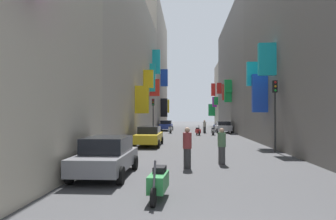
{
  "coord_description": "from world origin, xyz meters",
  "views": [
    {
      "loc": [
        -0.9,
        -2.54,
        2.31
      ],
      "look_at": [
        -2.84,
        28.4,
        2.82
      ],
      "focal_mm": 31.54,
      "sensor_mm": 36.0,
      "label": 1
    }
  ],
  "objects_px": {
    "traffic_light_far_corner": "(275,103)",
    "scooter_red": "(198,131)",
    "parked_car_blue": "(166,125)",
    "pedestrian_near_left": "(205,126)",
    "parked_car_yellow": "(149,136)",
    "scooter_silver": "(213,131)",
    "pedestrian_near_right": "(187,148)",
    "scooter_white": "(170,129)",
    "scooter_blue": "(216,126)",
    "traffic_light_near_corner": "(153,110)",
    "parked_car_silver": "(223,127)",
    "pedestrian_crossing": "(205,127)",
    "scooter_green": "(158,182)",
    "parked_car_grey": "(107,155)",
    "pedestrian_mid_street": "(222,146)"
  },
  "relations": [
    {
      "from": "traffic_light_far_corner",
      "to": "scooter_red",
      "type": "bearing_deg",
      "value": 105.41
    },
    {
      "from": "parked_car_blue",
      "to": "pedestrian_near_left",
      "type": "relative_size",
      "value": 2.62
    },
    {
      "from": "parked_car_yellow",
      "to": "traffic_light_far_corner",
      "type": "bearing_deg",
      "value": -21.67
    },
    {
      "from": "scooter_silver",
      "to": "pedestrian_near_right",
      "type": "height_order",
      "value": "pedestrian_near_right"
    },
    {
      "from": "parked_car_yellow",
      "to": "scooter_silver",
      "type": "bearing_deg",
      "value": 64.62
    },
    {
      "from": "parked_car_yellow",
      "to": "scooter_white",
      "type": "distance_m",
      "value": 15.33
    },
    {
      "from": "parked_car_blue",
      "to": "scooter_white",
      "type": "distance_m",
      "value": 5.89
    },
    {
      "from": "scooter_blue",
      "to": "pedestrian_near_right",
      "type": "relative_size",
      "value": 1.04
    },
    {
      "from": "scooter_white",
      "to": "traffic_light_near_corner",
      "type": "relative_size",
      "value": 0.46
    },
    {
      "from": "parked_car_silver",
      "to": "parked_car_blue",
      "type": "height_order",
      "value": "parked_car_blue"
    },
    {
      "from": "parked_car_blue",
      "to": "pedestrian_crossing",
      "type": "xyz_separation_m",
      "value": [
        5.27,
        -5.22,
        0.03
      ]
    },
    {
      "from": "parked_car_yellow",
      "to": "traffic_light_near_corner",
      "type": "distance_m",
      "value": 10.96
    },
    {
      "from": "parked_car_yellow",
      "to": "traffic_light_far_corner",
      "type": "relative_size",
      "value": 1.0
    },
    {
      "from": "scooter_green",
      "to": "scooter_blue",
      "type": "relative_size",
      "value": 1.08
    },
    {
      "from": "parked_car_blue",
      "to": "pedestrian_near_left",
      "type": "distance_m",
      "value": 6.74
    },
    {
      "from": "parked_car_grey",
      "to": "scooter_green",
      "type": "distance_m",
      "value": 3.72
    },
    {
      "from": "parked_car_yellow",
      "to": "scooter_green",
      "type": "height_order",
      "value": "parked_car_yellow"
    },
    {
      "from": "scooter_green",
      "to": "pedestrian_near_left",
      "type": "bearing_deg",
      "value": 84.15
    },
    {
      "from": "pedestrian_near_left",
      "to": "scooter_red",
      "type": "bearing_deg",
      "value": -101.59
    },
    {
      "from": "scooter_silver",
      "to": "pedestrian_near_right",
      "type": "relative_size",
      "value": 1.03
    },
    {
      "from": "parked_car_grey",
      "to": "pedestrian_mid_street",
      "type": "xyz_separation_m",
      "value": [
        4.68,
        2.88,
        0.08
      ]
    },
    {
      "from": "scooter_green",
      "to": "pedestrian_near_right",
      "type": "xyz_separation_m",
      "value": [
        0.81,
        4.62,
        0.43
      ]
    },
    {
      "from": "scooter_green",
      "to": "scooter_white",
      "type": "bearing_deg",
      "value": 92.48
    },
    {
      "from": "scooter_green",
      "to": "scooter_blue",
      "type": "xyz_separation_m",
      "value": [
        5.55,
        40.53,
        -0.0
      ]
    },
    {
      "from": "parked_car_grey",
      "to": "scooter_silver",
      "type": "xyz_separation_m",
      "value": [
        6.11,
        23.1,
        -0.3
      ]
    },
    {
      "from": "parked_car_blue",
      "to": "scooter_red",
      "type": "bearing_deg",
      "value": -65.33
    },
    {
      "from": "parked_car_yellow",
      "to": "scooter_silver",
      "type": "distance_m",
      "value": 13.62
    },
    {
      "from": "parked_car_silver",
      "to": "scooter_red",
      "type": "relative_size",
      "value": 2.25
    },
    {
      "from": "scooter_red",
      "to": "pedestrian_near_left",
      "type": "bearing_deg",
      "value": 78.41
    },
    {
      "from": "scooter_red",
      "to": "pedestrian_near_right",
      "type": "relative_size",
      "value": 1.04
    },
    {
      "from": "parked_car_yellow",
      "to": "parked_car_blue",
      "type": "xyz_separation_m",
      "value": [
        -0.2,
        21.12,
        0.02
      ]
    },
    {
      "from": "scooter_white",
      "to": "traffic_light_near_corner",
      "type": "distance_m",
      "value": 5.4
    },
    {
      "from": "parked_car_silver",
      "to": "parked_car_blue",
      "type": "bearing_deg",
      "value": 151.41
    },
    {
      "from": "traffic_light_far_corner",
      "to": "parked_car_silver",
      "type": "bearing_deg",
      "value": 91.95
    },
    {
      "from": "scooter_red",
      "to": "scooter_blue",
      "type": "distance_m",
      "value": 15.38
    },
    {
      "from": "parked_car_yellow",
      "to": "traffic_light_near_corner",
      "type": "relative_size",
      "value": 1.08
    },
    {
      "from": "scooter_white",
      "to": "scooter_red",
      "type": "bearing_deg",
      "value": -46.3
    },
    {
      "from": "traffic_light_near_corner",
      "to": "parked_car_blue",
      "type": "bearing_deg",
      "value": 85.99
    },
    {
      "from": "scooter_blue",
      "to": "scooter_green",
      "type": "bearing_deg",
      "value": -97.8
    },
    {
      "from": "scooter_silver",
      "to": "scooter_blue",
      "type": "distance_m",
      "value": 14.59
    },
    {
      "from": "parked_car_yellow",
      "to": "scooter_red",
      "type": "distance_m",
      "value": 12.5
    },
    {
      "from": "parked_car_yellow",
      "to": "scooter_red",
      "type": "bearing_deg",
      "value": 70.96
    },
    {
      "from": "parked_car_grey",
      "to": "pedestrian_crossing",
      "type": "bearing_deg",
      "value": 78.69
    },
    {
      "from": "scooter_green",
      "to": "traffic_light_near_corner",
      "type": "relative_size",
      "value": 0.49
    },
    {
      "from": "scooter_white",
      "to": "scooter_red",
      "type": "height_order",
      "value": "same"
    },
    {
      "from": "parked_car_silver",
      "to": "pedestrian_near_right",
      "type": "height_order",
      "value": "pedestrian_near_right"
    },
    {
      "from": "scooter_silver",
      "to": "scooter_red",
      "type": "height_order",
      "value": "same"
    },
    {
      "from": "scooter_red",
      "to": "pedestrian_mid_street",
      "type": "relative_size",
      "value": 1.09
    },
    {
      "from": "parked_car_silver",
      "to": "pedestrian_mid_street",
      "type": "height_order",
      "value": "pedestrian_mid_street"
    },
    {
      "from": "parked_car_grey",
      "to": "pedestrian_mid_street",
      "type": "bearing_deg",
      "value": 31.61
    }
  ]
}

